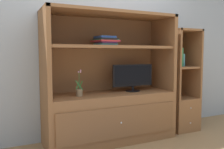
{
  "coord_description": "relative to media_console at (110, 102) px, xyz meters",
  "views": [
    {
      "loc": [
        -1.31,
        -2.43,
        1.17
      ],
      "look_at": [
        0.0,
        0.35,
        0.89
      ],
      "focal_mm": 38.12,
      "sensor_mm": 36.0,
      "label": 1
    }
  ],
  "objects": [
    {
      "name": "potted_plant",
      "position": [
        -0.44,
        -0.06,
        0.19
      ],
      "size": [
        0.09,
        0.09,
        0.33
      ],
      "color": "#8C7251",
      "rests_on": "media_console"
    },
    {
      "name": "painted_rear_wall",
      "position": [
        0.0,
        0.34,
        0.88
      ],
      "size": [
        6.0,
        0.1,
        2.8
      ],
      "primitive_type": "cube",
      "color": "#9EA8B2",
      "rests_on": "ground_plane"
    },
    {
      "name": "magazine_stack",
      "position": [
        -0.07,
        -0.0,
        0.81
      ],
      "size": [
        0.3,
        0.35,
        0.12
      ],
      "color": "teal",
      "rests_on": "media_console"
    },
    {
      "name": "media_console",
      "position": [
        0.0,
        0.0,
        0.0
      ],
      "size": [
        1.73,
        0.62,
        1.69
      ],
      "color": "brown",
      "rests_on": "ground_plane"
    },
    {
      "name": "upright_book_row",
      "position": [
        1.11,
        -0.01,
        0.57
      ],
      "size": [
        0.17,
        0.17,
        0.28
      ],
      "color": "#A56638",
      "rests_on": "bookshelf_tall"
    },
    {
      "name": "tv_monitor",
      "position": [
        0.34,
        -0.01,
        0.33
      ],
      "size": [
        0.61,
        0.2,
        0.37
      ],
      "color": "black",
      "rests_on": "media_console"
    },
    {
      "name": "bookshelf_tall",
      "position": [
        1.18,
        0.0,
        -0.01
      ],
      "size": [
        0.43,
        0.49,
        1.52
      ],
      "color": "brown",
      "rests_on": "ground_plane"
    }
  ]
}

